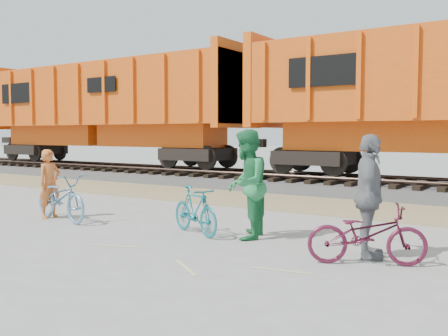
{
  "coord_description": "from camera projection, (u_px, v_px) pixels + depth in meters",
  "views": [
    {
      "loc": [
        5.06,
        -6.68,
        1.9
      ],
      "look_at": [
        -0.33,
        1.5,
        1.21
      ],
      "focal_mm": 40.0,
      "sensor_mm": 36.0,
      "label": 1
    }
  ],
  "objects": [
    {
      "name": "ground",
      "position": [
        192.0,
        245.0,
        8.47
      ],
      "size": [
        120.0,
        120.0,
        0.0
      ],
      "primitive_type": "plane",
      "color": "#9E9E99",
      "rests_on": "ground"
    },
    {
      "name": "gravel_strip",
      "position": [
        318.0,
        205.0,
        13.05
      ],
      "size": [
        120.0,
        3.0,
        0.02
      ],
      "primitive_type": "cube",
      "color": "tan",
      "rests_on": "ground"
    },
    {
      "name": "ballast_bed",
      "position": [
        361.0,
        188.0,
        15.96
      ],
      "size": [
        120.0,
        4.0,
        0.3
      ],
      "primitive_type": "cube",
      "color": "slate",
      "rests_on": "ground"
    },
    {
      "name": "track",
      "position": [
        361.0,
        178.0,
        15.94
      ],
      "size": [
        120.0,
        2.6,
        0.24
      ],
      "color": "black",
      "rests_on": "ballast_bed"
    },
    {
      "name": "hopper_car_left",
      "position": [
        106.0,
        108.0,
        22.08
      ],
      "size": [
        14.0,
        3.13,
        4.65
      ],
      "color": "black",
      "rests_on": "track"
    },
    {
      "name": "bicycle_blue",
      "position": [
        61.0,
        197.0,
        10.79
      ],
      "size": [
        2.03,
        1.02,
        1.02
      ],
      "primitive_type": "imported",
      "rotation": [
        0.0,
        0.0,
        1.38
      ],
      "color": "#6693B2",
      "rests_on": "ground"
    },
    {
      "name": "bicycle_teal",
      "position": [
        195.0,
        210.0,
        9.35
      ],
      "size": [
        1.55,
        0.96,
        0.9
      ],
      "primitive_type": "imported",
      "rotation": [
        0.0,
        0.0,
        1.18
      ],
      "color": "#116A73",
      "rests_on": "ground"
    },
    {
      "name": "bicycle_maroon",
      "position": [
        367.0,
        234.0,
        7.16
      ],
      "size": [
        1.77,
        1.24,
        0.88
      ],
      "primitive_type": "imported",
      "rotation": [
        0.0,
        0.0,
        2.0
      ],
      "color": "#55152B",
      "rests_on": "ground"
    },
    {
      "name": "person_solo",
      "position": [
        50.0,
        184.0,
        11.13
      ],
      "size": [
        0.38,
        0.57,
        1.54
      ],
      "primitive_type": "imported",
      "rotation": [
        0.0,
        0.0,
        1.6
      ],
      "color": "#D1672C",
      "rests_on": "ground"
    },
    {
      "name": "person_man",
      "position": [
        246.0,
        184.0,
        8.93
      ],
      "size": [
        1.01,
        1.14,
        1.96
      ],
      "primitive_type": "imported",
      "rotation": [
        0.0,
        0.0,
        -1.25
      ],
      "color": "#237D43",
      "rests_on": "ground"
    },
    {
      "name": "person_woman",
      "position": [
        369.0,
        196.0,
        7.52
      ],
      "size": [
        0.77,
        1.19,
        1.89
      ],
      "primitive_type": "imported",
      "rotation": [
        0.0,
        0.0,
        1.87
      ],
      "color": "slate",
      "rests_on": "ground"
    }
  ]
}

